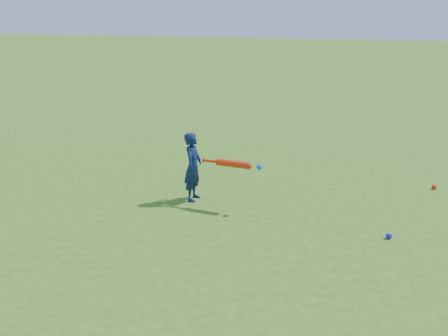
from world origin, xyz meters
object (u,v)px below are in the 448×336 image
(bat_swing, at_px, (235,164))
(child, at_px, (193,167))
(ground_ball_red, at_px, (434,187))
(ground_ball_blue, at_px, (389,236))

(bat_swing, bearing_deg, child, 175.36)
(ground_ball_red, relative_size, ground_ball_blue, 0.99)
(child, relative_size, ground_ball_red, 13.57)
(bat_swing, bearing_deg, ground_ball_red, 36.53)
(ground_ball_red, distance_m, ground_ball_blue, 2.21)
(child, bearing_deg, bat_swing, -102.84)
(child, relative_size, bat_swing, 1.16)
(child, xyz_separation_m, ground_ball_blue, (2.80, -0.62, -0.48))
(ground_ball_blue, relative_size, bat_swing, 0.09)
(ground_ball_red, bearing_deg, child, -157.91)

